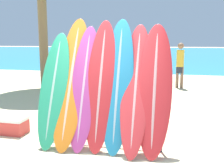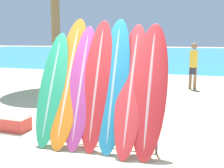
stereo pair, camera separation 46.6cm
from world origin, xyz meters
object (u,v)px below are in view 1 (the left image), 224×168
Objects in this scene: surfboard_rack at (102,118)px; person_far_left at (82,65)px; surfboard_slot_6 at (155,89)px; surfboard_slot_2 at (84,86)px; surfboard_slot_3 at (101,84)px; surfboard_slot_1 at (71,81)px; person_near_water at (180,64)px; surfboard_slot_4 at (118,84)px; cooler_box at (12,125)px; surfboard_slot_5 at (136,88)px; person_mid_beach at (150,65)px; surfboard_slot_0 at (54,89)px; person_far_right at (119,66)px.

person_far_left reaches higher than surfboard_rack.
surfboard_rack is at bearing -179.32° from surfboard_slot_6.
surfboard_slot_2 is at bearing 179.81° from surfboard_slot_6.
surfboard_slot_2 is 0.96× the size of surfboard_slot_3.
surfboard_slot_1 reaches higher than surfboard_slot_2.
surfboard_slot_1 is at bearing -92.21° from person_near_water.
surfboard_slot_1 is 1.02× the size of surfboard_slot_4.
surfboard_slot_4 is at bearing -4.82° from cooler_box.
surfboard_slot_4 reaches higher than surfboard_slot_2.
surfboard_slot_2 is at bearing -178.49° from surfboard_slot_3.
surfboard_slot_3 is (0.30, 0.01, 0.05)m from surfboard_slot_2.
surfboard_slot_5 is 1.21× the size of person_near_water.
person_mid_beach is (-0.06, 6.56, -0.25)m from surfboard_slot_4.
person_far_right is (-0.07, 5.97, -0.13)m from surfboard_slot_0.
person_mid_beach is 2.79m from person_far_left.
surfboard_slot_3 reaches higher than surfboard_slot_6.
person_mid_beach is (0.54, 6.58, -0.20)m from surfboard_slot_2.
surfboard_slot_0 is at bearing -178.98° from surfboard_rack.
surfboard_slot_2 reaches higher than person_mid_beach.
surfboard_slot_4 is 2.44m from cooler_box.
surfboard_slot_3 is 0.61m from surfboard_slot_5.
surfboard_rack is at bearing -177.34° from surfboard_slot_5.
surfboard_slot_3 is 1.25× the size of person_near_water.
person_far_left is (-2.48, 5.99, -0.25)m from surfboard_slot_3.
surfboard_slot_1 is at bearing 178.01° from surfboard_slot_6.
surfboard_slot_6 is at bearing 0.68° from surfboard_rack.
surfboard_slot_2 is at bearing -179.20° from surfboard_slot_5.
surfboard_slot_5 is 6.58m from person_mid_beach.
person_far_right is (-0.95, 5.96, 0.35)m from surfboard_rack.
surfboard_slot_4 is at bearing -84.80° from person_near_water.
surfboard_slot_4 is 6.59m from person_far_left.
surfboard_slot_4 is 1.26× the size of person_near_water.
person_far_right is (-0.93, 5.93, -0.24)m from surfboard_slot_3.
cooler_box is at bearing -121.97° from person_far_left.
person_near_water is at bearing 69.93° from surfboard_slot_0.
person_mid_beach is at bearing 90.50° from surfboard_slot_4.
surfboard_slot_2 is at bearing 3.11° from surfboard_slot_0.
surfboard_slot_2 is 5.98m from person_far_right.
surfboard_slot_1 reaches higher than person_near_water.
surfboard_slot_4 reaches higher than surfboard_rack.
person_near_water reaches higher than cooler_box.
surfboard_slot_5 is 1.35× the size of person_far_right.
surfboard_slot_3 is 1.40× the size of person_far_left.
person_far_left is (-1.92, 5.95, -0.27)m from surfboard_slot_1.
surfboard_slot_5 is (0.59, 0.03, 0.56)m from surfboard_rack.
surfboard_slot_3 is 0.93m from surfboard_slot_6.
person_near_water is at bearing 72.17° from surfboard_slot_1.
surfboard_rack reaches higher than cooler_box.
surfboard_rack is at bearing -6.17° from surfboard_slot_1.
person_far_right is at bearing 104.59° from surfboard_slot_5.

